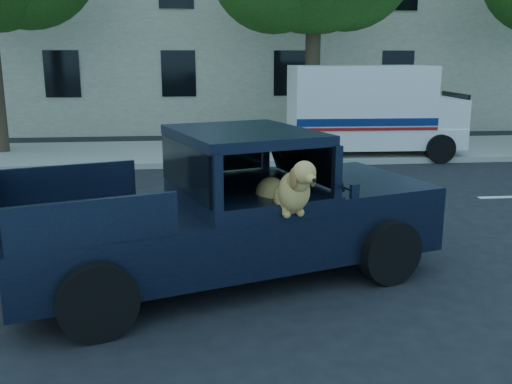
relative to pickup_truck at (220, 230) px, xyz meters
The scene contains 6 objects.
ground 1.92m from the pickup_truck, behind, with size 120.00×120.00×0.00m, color black.
far_sidewalk 9.67m from the pickup_truck, 100.66° to the left, with size 60.00×4.00×0.15m, color gray.
lane_stripes 3.75m from the pickup_truck, 86.66° to the left, with size 21.60×0.14×0.01m, color silver, non-canonical shape.
building_main 17.27m from the pickup_truck, 85.86° to the left, with size 26.00×6.00×9.00m, color beige.
pickup_truck is the anchor object (origin of this frame).
mail_truck 9.80m from the pickup_truck, 61.88° to the left, with size 4.73×2.52×2.55m.
Camera 1 is at (1.49, -7.24, 2.80)m, focal length 40.00 mm.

